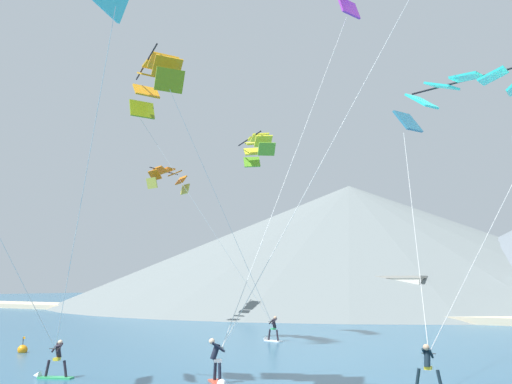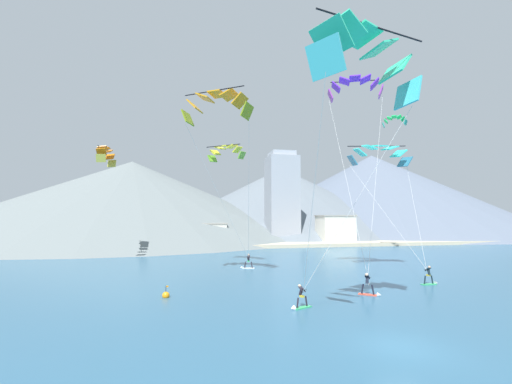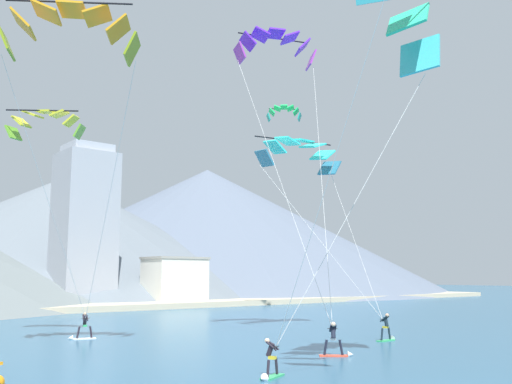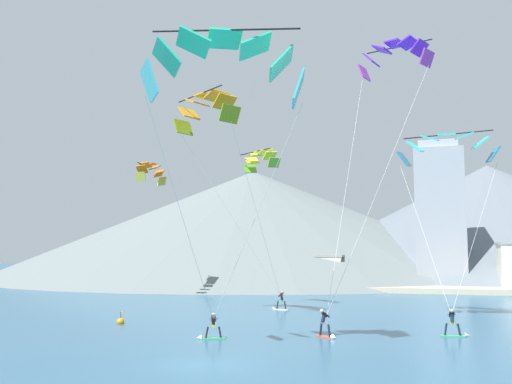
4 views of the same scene
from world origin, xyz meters
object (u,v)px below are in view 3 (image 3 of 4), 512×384
object	(u,v)px
kitesurfer_far_left	(337,345)
parafoil_kite_mid_center	(300,151)
kitesurfer_near_lead	(81,331)
parafoil_kite_far_left	(276,46)
parafoil_kite_distant_low_drift	(284,112)
kitesurfer_mid_center	(388,332)
parafoil_kite_distant_high_outer	(46,121)
parafoil_kite_near_lead	(71,27)
kitesurfer_near_trail	(269,367)

from	to	relation	value
kitesurfer_far_left	parafoil_kite_mid_center	distance (m)	18.75
parafoil_kite_mid_center	kitesurfer_near_lead	bearing A→B (deg)	161.27
parafoil_kite_far_left	parafoil_kite_distant_low_drift	size ratio (longest dim) A/B	5.39
kitesurfer_mid_center	parafoil_kite_distant_low_drift	xyz separation A→B (m)	(13.59, 24.60, 22.51)
parafoil_kite_mid_center	parafoil_kite_distant_high_outer	size ratio (longest dim) A/B	2.79
kitesurfer_mid_center	parafoil_kite_far_left	distance (m)	21.55
parafoil_kite_distant_low_drift	parafoil_kite_near_lead	bearing A→B (deg)	-149.86
kitesurfer_near_lead	kitesurfer_mid_center	size ratio (longest dim) A/B	1.00
kitesurfer_near_trail	kitesurfer_far_left	xyz separation A→B (m)	(6.75, 2.53, 0.14)
parafoil_kite_near_lead	parafoil_kite_distant_high_outer	xyz separation A→B (m)	(2.07, 9.41, -2.83)
parafoil_kite_near_lead	parafoil_kite_distant_low_drift	distance (m)	38.21
kitesurfer_near_trail	parafoil_kite_distant_high_outer	bearing A→B (deg)	97.23
parafoil_kite_distant_high_outer	kitesurfer_mid_center	bearing A→B (deg)	-41.47
parafoil_kite_near_lead	parafoil_kite_mid_center	distance (m)	19.82
parafoil_kite_mid_center	parafoil_kite_far_left	distance (m)	8.20
parafoil_kite_far_left	parafoil_kite_distant_high_outer	size ratio (longest dim) A/B	4.29
kitesurfer_near_lead	parafoil_kite_distant_high_outer	world-z (taller)	parafoil_kite_distant_high_outer
parafoil_kite_distant_high_outer	parafoil_kite_near_lead	bearing A→B (deg)	-102.41
kitesurfer_far_left	parafoil_kite_distant_low_drift	size ratio (longest dim) A/B	0.48
kitesurfer_near_trail	kitesurfer_far_left	world-z (taller)	kitesurfer_far_left
parafoil_kite_distant_low_drift	parafoil_kite_far_left	bearing A→B (deg)	-133.51
kitesurfer_mid_center	parafoil_kite_mid_center	world-z (taller)	parafoil_kite_mid_center
parafoil_kite_near_lead	parafoil_kite_distant_low_drift	size ratio (longest dim) A/B	4.52
parafoil_kite_far_left	parafoil_kite_distant_low_drift	world-z (taller)	parafoil_kite_distant_low_drift
parafoil_kite_near_lead	parafoil_kite_distant_high_outer	bearing A→B (deg)	77.59
kitesurfer_near_lead	kitesurfer_near_trail	bearing A→B (deg)	-89.29
kitesurfer_far_left	parafoil_kite_far_left	size ratio (longest dim) A/B	0.09
parafoil_kite_mid_center	parafoil_kite_distant_high_outer	distance (m)	18.61
kitesurfer_mid_center	parafoil_kite_distant_low_drift	distance (m)	36.01
kitesurfer_near_lead	parafoil_kite_distant_low_drift	size ratio (longest dim) A/B	0.47
kitesurfer_far_left	parafoil_kite_distant_low_drift	xyz separation A→B (m)	(21.28, 27.37, 22.48)
kitesurfer_near_lead	parafoil_kite_near_lead	distance (m)	18.97
parafoil_kite_distant_high_outer	parafoil_kite_distant_low_drift	size ratio (longest dim) A/B	1.26
parafoil_kite_mid_center	parafoil_kite_distant_low_drift	xyz separation A→B (m)	(13.37, 16.51, 9.40)
parafoil_kite_mid_center	parafoil_kite_far_left	bearing A→B (deg)	-157.68
parafoil_kite_near_lead	parafoil_kite_mid_center	size ratio (longest dim) A/B	1.29
kitesurfer_near_trail	kitesurfer_mid_center	xyz separation A→B (m)	(14.44, 5.31, 0.11)
kitesurfer_near_lead	kitesurfer_far_left	bearing A→B (deg)	-66.32
kitesurfer_far_left	parafoil_kite_distant_low_drift	distance (m)	41.32
kitesurfer_near_trail	parafoil_kite_distant_high_outer	world-z (taller)	parafoil_kite_distant_high_outer
kitesurfer_near_trail	kitesurfer_far_left	distance (m)	7.21
kitesurfer_near_lead	kitesurfer_far_left	world-z (taller)	kitesurfer_far_left
parafoil_kite_far_left	parafoil_kite_distant_high_outer	distance (m)	17.09
kitesurfer_mid_center	parafoil_kite_mid_center	distance (m)	15.40
parafoil_kite_distant_low_drift	kitesurfer_far_left	bearing A→B (deg)	-127.86
kitesurfer_near_lead	parafoil_kite_mid_center	distance (m)	20.47
kitesurfer_far_left	kitesurfer_near_lead	bearing A→B (deg)	113.68
kitesurfer_mid_center	parafoil_kite_near_lead	world-z (taller)	parafoil_kite_near_lead
kitesurfer_near_lead	parafoil_kite_mid_center	size ratio (longest dim) A/B	0.13
kitesurfer_far_left	parafoil_kite_distant_low_drift	world-z (taller)	parafoil_kite_distant_low_drift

